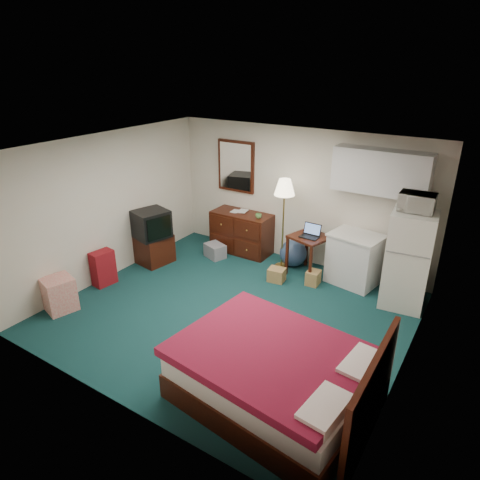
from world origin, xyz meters
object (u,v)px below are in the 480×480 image
Objects in this scene: bed at (274,375)px; suitcase at (103,268)px; floor_lamp at (283,225)px; fridge at (408,260)px; tv_stand at (154,249)px; desk at (308,256)px; dresser at (242,232)px; kitchen_counter at (354,260)px.

suitcase is (-3.73, 0.82, -0.02)m from bed.
floor_lamp reaches higher than bed.
fridge is 2.61× the size of tv_stand.
desk is 1.28× the size of tv_stand.
fridge is at bearing -4.08° from floor_lamp.
dresser is 1.58× the size of desk.
floor_lamp is 1.38m from kitchen_counter.
bed is at bearing -4.78° from suitcase.
floor_lamp is 2.76× the size of suitcase.
dresser is 0.58× the size of bed.
desk is at bearing -4.38° from floor_lamp.
dresser is 1.96× the size of suitcase.
suitcase is (-0.13, -1.11, 0.03)m from tv_stand.
desk is (0.54, -0.04, -0.46)m from floor_lamp.
suitcase is at bearing -135.42° from floor_lamp.
kitchen_counter reaches higher than bed.
floor_lamp is 0.71m from desk.
fridge reaches higher than kitchen_counter.
bed is (-0.74, -2.89, -0.44)m from fridge.
bed is (0.16, -3.15, -0.10)m from kitchen_counter.
tv_stand is at bearing -131.32° from dresser.
desk is 2.88m from tv_stand.
dresser is 0.71× the size of floor_lamp.
fridge is (0.89, -0.26, 0.34)m from kitchen_counter.
kitchen_counter is 1.42× the size of suitcase.
floor_lamp is at bearing 52.17° from suitcase.
dresser is 1.73m from tv_stand.
desk is at bearing 113.67° from bed.
suitcase is at bearing 174.16° from bed.
floor_lamp reaches higher than suitcase.
fridge is 2.53× the size of suitcase.
kitchen_counter is at bearing 4.60° from floor_lamp.
desk is (1.53, -0.22, -0.03)m from dresser.
desk is at bearing 169.85° from fridge.
floor_lamp is at bearing 122.30° from bed.
floor_lamp is 2.84× the size of tv_stand.
bed is at bearing -52.72° from dresser.
suitcase is at bearing -87.86° from tv_stand.
desk is 0.49× the size of fridge.
floor_lamp is at bearing -165.39° from kitchen_counter.
kitchen_counter is at bearing 26.81° from desk.
dresser is at bearing -171.73° from kitchen_counter.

